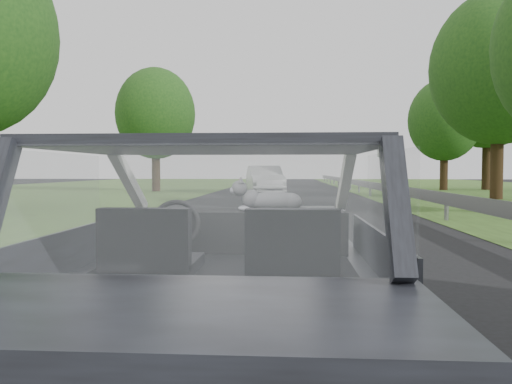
# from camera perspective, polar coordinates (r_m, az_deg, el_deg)

# --- Properties ---
(ground) EXTENTS (140.00, 140.00, 0.00)m
(ground) POSITION_cam_1_polar(r_m,az_deg,el_deg) (3.33, -3.31, -20.41)
(ground) COLOR black
(ground) RESTS_ON ground
(subject_car) EXTENTS (1.80, 4.00, 1.45)m
(subject_car) POSITION_cam_1_polar(r_m,az_deg,el_deg) (3.12, -3.35, -8.03)
(subject_car) COLOR black
(subject_car) RESTS_ON ground
(dashboard) EXTENTS (1.58, 0.45, 0.30)m
(dashboard) POSITION_cam_1_polar(r_m,az_deg,el_deg) (3.71, -2.15, -4.38)
(dashboard) COLOR black
(dashboard) RESTS_ON subject_car
(driver_seat) EXTENTS (0.50, 0.72, 0.42)m
(driver_seat) POSITION_cam_1_polar(r_m,az_deg,el_deg) (2.89, -12.02, -5.81)
(driver_seat) COLOR black
(driver_seat) RESTS_ON subject_car
(passenger_seat) EXTENTS (0.50, 0.72, 0.42)m
(passenger_seat) POSITION_cam_1_polar(r_m,az_deg,el_deg) (2.78, 4.14, -6.08)
(passenger_seat) COLOR black
(passenger_seat) RESTS_ON subject_car
(steering_wheel) EXTENTS (0.36, 0.36, 0.04)m
(steering_wheel) POSITION_cam_1_polar(r_m,az_deg,el_deg) (3.48, -9.24, -3.71)
(steering_wheel) COLOR black
(steering_wheel) RESTS_ON dashboard
(cat) EXTENTS (0.56, 0.25, 0.24)m
(cat) POSITION_cam_1_polar(r_m,az_deg,el_deg) (3.64, 1.96, -0.88)
(cat) COLOR #9A9AA0
(cat) RESTS_ON dashboard
(guardrail) EXTENTS (0.05, 90.00, 0.32)m
(guardrail) POSITION_cam_1_polar(r_m,az_deg,el_deg) (13.63, 20.48, -0.66)
(guardrail) COLOR gray
(guardrail) RESTS_ON ground
(other_car) EXTENTS (2.56, 4.89, 1.53)m
(other_car) POSITION_cam_1_polar(r_m,az_deg,el_deg) (25.78, 1.00, 1.33)
(other_car) COLOR silver
(other_car) RESTS_ON ground
(highway_sign) EXTENTS (0.55, 1.05, 2.74)m
(highway_sign) POSITION_cam_1_polar(r_m,az_deg,el_deg) (29.96, 14.30, 2.58)
(highway_sign) COLOR #114D25
(highway_sign) RESTS_ON ground
(tree_1) EXTENTS (6.78, 6.78, 8.93)m
(tree_1) POSITION_cam_1_polar(r_m,az_deg,el_deg) (24.80, 25.94, 9.60)
(tree_1) COLOR #1B4215
(tree_1) RESTS_ON ground
(tree_2) EXTENTS (5.11, 5.11, 6.99)m
(tree_2) POSITION_cam_1_polar(r_m,az_deg,el_deg) (34.63, 20.73, 5.99)
(tree_2) COLOR #1B4215
(tree_2) RESTS_ON ground
(tree_3) EXTENTS (7.75, 7.75, 10.08)m
(tree_3) POSITION_cam_1_polar(r_m,az_deg,el_deg) (36.40, 24.94, 8.19)
(tree_3) COLOR #1B4215
(tree_3) RESTS_ON ground
(tree_6) EXTENTS (6.17, 6.17, 7.28)m
(tree_6) POSITION_cam_1_polar(r_m,az_deg,el_deg) (31.07, -11.39, 6.79)
(tree_6) COLOR #1B4215
(tree_6) RESTS_ON ground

